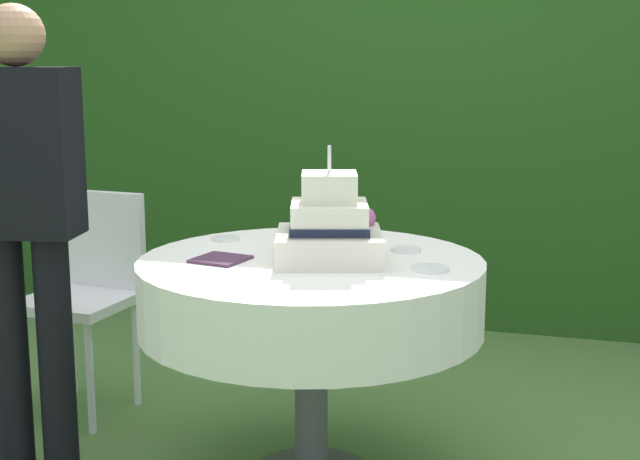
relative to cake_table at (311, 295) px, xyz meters
name	(u,v)px	position (x,y,z in m)	size (l,w,h in m)	color
foliage_hedge	(424,59)	(0.00, 2.17, 0.77)	(6.69, 0.55, 2.85)	#234C19
cake_table	(311,295)	(0.00, 0.00, 0.00)	(1.14, 1.14, 0.78)	#4C4C51
wedding_cake	(330,229)	(0.07, 0.00, 0.23)	(0.42, 0.42, 0.38)	silver
serving_plate_near	(430,268)	(0.40, -0.05, 0.13)	(0.12, 0.12, 0.01)	white
serving_plate_far	(226,239)	(-0.39, 0.21, 0.13)	(0.10, 0.10, 0.01)	white
serving_plate_left	(406,250)	(0.28, 0.20, 0.13)	(0.10, 0.10, 0.01)	white
napkin_stack	(221,259)	(-0.28, -0.10, 0.13)	(0.16, 0.16, 0.01)	#4C2D47
garden_chair	(89,280)	(-1.06, 0.40, -0.12)	(0.44, 0.44, 0.89)	white
standing_person	(24,212)	(-0.92, -0.21, 0.27)	(0.39, 0.26, 1.60)	black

